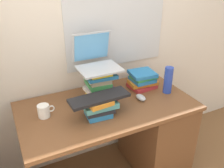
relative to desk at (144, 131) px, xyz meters
name	(u,v)px	position (x,y,z in m)	size (l,w,h in m)	color
wall_back	(85,22)	(-0.33, 0.43, 0.89)	(6.00, 0.06, 2.60)	silver
desk	(144,131)	(0.00, 0.00, 0.00)	(1.32, 0.71, 0.76)	brown
book_stack_tall	(99,84)	(-0.34, 0.15, 0.47)	(0.24, 0.21, 0.24)	#B22D33
book_stack_keyboard_riser	(99,107)	(-0.44, -0.08, 0.41)	(0.24, 0.20, 0.13)	#2672B2
book_stack_side	(143,80)	(0.06, 0.15, 0.42)	(0.24, 0.20, 0.15)	#B22D33
laptop	(96,59)	(-0.34, 0.21, 0.65)	(0.31, 0.30, 0.25)	#B7BABF
keyboard	(99,98)	(-0.44, -0.08, 0.49)	(0.42, 0.14, 0.02)	black
computer_mouse	(141,97)	(-0.06, -0.02, 0.36)	(0.06, 0.10, 0.04)	#A5A8AD
mug	(44,111)	(-0.79, 0.08, 0.39)	(0.12, 0.08, 0.09)	white
water_bottle	(168,80)	(0.20, -0.01, 0.45)	(0.07, 0.07, 0.22)	#263FA5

